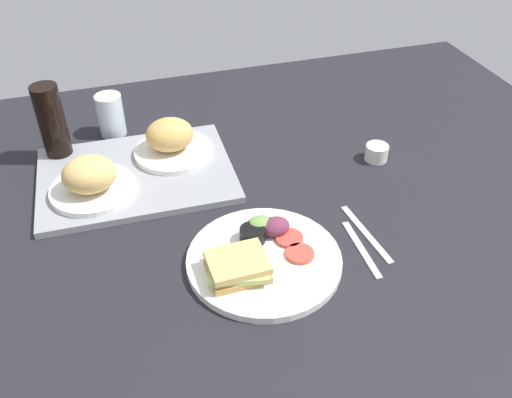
{
  "coord_description": "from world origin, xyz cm",
  "views": [
    {
      "loc": [
        -25.04,
        -85.45,
        76.61
      ],
      "look_at": [
        2.0,
        3.0,
        4.0
      ],
      "focal_mm": 38.61,
      "sensor_mm": 36.0,
      "label": 1
    }
  ],
  "objects": [
    {
      "name": "soda_bottle",
      "position": [
        -38.15,
        38.0,
        9.79
      ],
      "size": [
        6.4,
        6.4,
        19.59
      ],
      "primitive_type": "cylinder",
      "color": "black",
      "rests_on": "ground_plane"
    },
    {
      "name": "serving_tray",
      "position": [
        -21.2,
        24.15,
        0.8
      ],
      "size": [
        45.67,
        33.92,
        1.6
      ],
      "primitive_type": "cube",
      "rotation": [
        0.0,
        0.0,
        -0.02
      ],
      "color": "gray",
      "rests_on": "ground_plane"
    },
    {
      "name": "plate_with_salad",
      "position": [
        -1.62,
        -11.71,
        1.63
      ],
      "size": [
        30.42,
        30.42,
        5.4
      ],
      "color": "white",
      "rests_on": "ground_plane"
    },
    {
      "name": "knife",
      "position": [
        22.03,
        -10.11,
        0.25
      ],
      "size": [
        3.14,
        19.05,
        0.5
      ],
      "primitive_type": "cube",
      "rotation": [
        0.0,
        0.0,
        1.66
      ],
      "color": "#B7B7BC",
      "rests_on": "ground_plane"
    },
    {
      "name": "drinking_glass",
      "position": [
        -24.38,
        46.04,
        5.54
      ],
      "size": [
        6.81,
        6.81,
        11.07
      ],
      "primitive_type": "cylinder",
      "color": "silver",
      "rests_on": "ground_plane"
    },
    {
      "name": "ground_plane",
      "position": [
        0.0,
        0.0,
        -1.5
      ],
      "size": [
        190.0,
        150.0,
        3.0
      ],
      "primitive_type": "cube",
      "color": "black"
    },
    {
      "name": "espresso_cup",
      "position": [
        36.6,
        14.48,
        2.0
      ],
      "size": [
        5.6,
        5.6,
        4.0
      ],
      "primitive_type": "cylinder",
      "color": "silver",
      "rests_on": "ground_plane"
    },
    {
      "name": "bread_plate_far",
      "position": [
        -11.52,
        29.44,
        5.25
      ],
      "size": [
        19.25,
        19.25,
        9.28
      ],
      "color": "white",
      "rests_on": "serving_tray"
    },
    {
      "name": "bread_plate_near",
      "position": [
        -31.27,
        18.55,
        5.38
      ],
      "size": [
        19.17,
        19.17,
        9.44
      ],
      "color": "white",
      "rests_on": "serving_tray"
    },
    {
      "name": "fork",
      "position": [
        19.03,
        -14.11,
        0.25
      ],
      "size": [
        1.86,
        17.03,
        0.5
      ],
      "primitive_type": "cube",
      "rotation": [
        0.0,
        0.0,
        1.54
      ],
      "color": "#B7B7BC",
      "rests_on": "ground_plane"
    }
  ]
}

